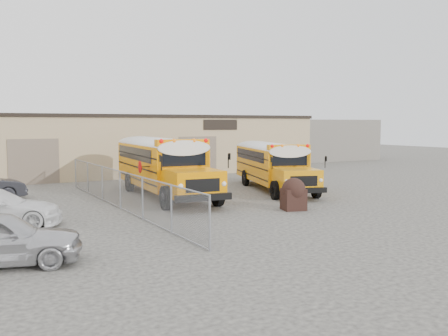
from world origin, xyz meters
TOP-DOWN VIEW (x-y plane):
  - ground at (0.00, 0.00)m, footprint 120.00×120.00m
  - warehouse at (-0.00, 19.99)m, footprint 30.20×10.20m
  - chainlink_fence at (-6.00, 3.00)m, footprint 0.07×18.07m
  - distant_building_right at (24.00, 24.00)m, footprint 10.00×8.00m
  - school_bus_left at (-1.98, 12.88)m, footprint 3.90×11.35m
  - school_bus_right at (6.05, 11.03)m, footprint 5.18×10.10m
  - tarp_bundle at (0.90, -1.21)m, footprint 1.19×1.12m

SIDE VIEW (x-z plane):
  - ground at x=0.00m, z-range 0.00..0.00m
  - tarp_bundle at x=0.90m, z-range 0.02..1.52m
  - chainlink_fence at x=-6.00m, z-range 0.00..1.80m
  - school_bus_right at x=6.05m, z-range 0.23..3.10m
  - school_bus_left at x=-1.98m, z-range 0.26..3.52m
  - distant_building_right at x=24.00m, z-range 0.00..4.40m
  - warehouse at x=0.00m, z-range 0.04..4.71m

